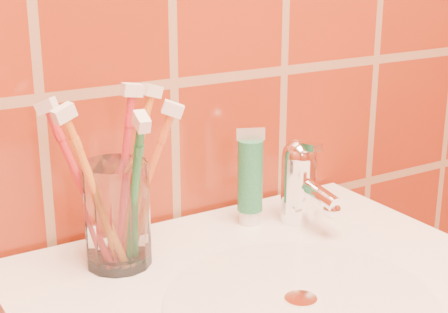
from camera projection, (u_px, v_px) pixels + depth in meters
glass_tumbler at (117, 215)px, 0.82m from camera, size 0.09×0.09×0.13m
toothpaste_tube at (250, 180)px, 0.94m from camera, size 0.04×0.03×0.14m
faucet at (301, 179)px, 0.94m from camera, size 0.05×0.11×0.12m
toothbrush_0 at (96, 192)px, 0.78m from camera, size 0.12×0.11×0.22m
toothbrush_1 at (134, 195)px, 0.78m from camera, size 0.05×0.17×0.23m
toothbrush_2 at (82, 186)px, 0.81m from camera, size 0.16×0.17×0.22m
toothbrush_3 at (145, 184)px, 0.82m from camera, size 0.15×0.13×0.21m
toothbrush_4 at (133, 174)px, 0.83m from camera, size 0.12×0.11×0.22m
toothbrush_5 at (124, 175)px, 0.82m from camera, size 0.06×0.06×0.23m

